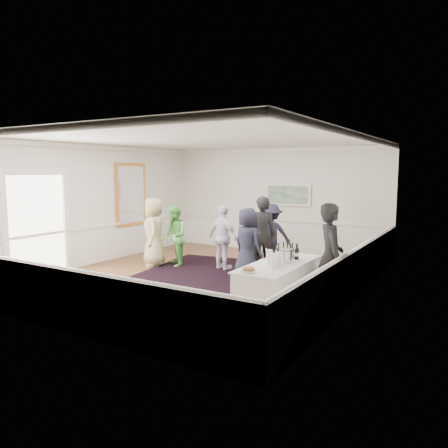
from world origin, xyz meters
The scene contains 23 objects.
floor centered at (0.00, 0.00, 0.00)m, with size 8.00×8.00×0.00m, color brown.
ceiling centered at (0.00, 0.00, 3.20)m, with size 7.00×8.00×0.02m, color white.
wall_left centered at (-3.50, 0.00, 1.60)m, with size 0.02×8.00×3.20m, color white.
wall_right centered at (3.50, 0.00, 1.60)m, with size 0.02×8.00×3.20m, color white.
wall_back centered at (0.00, 4.00, 1.60)m, with size 7.00×0.02×3.20m, color white.
wall_front centered at (0.00, -4.00, 1.60)m, with size 7.00×0.02×3.20m, color white.
wainscoting centered at (0.00, 0.00, 0.50)m, with size 7.00×8.00×1.00m, color white, non-canonical shape.
mirror centered at (-3.45, 1.30, 1.80)m, with size 0.05×1.25×1.85m.
doorway centered at (-3.45, -1.90, 1.42)m, with size 0.10×1.78×2.56m.
landscape_painting centered at (0.40, 3.95, 1.78)m, with size 1.44×0.06×0.66m.
area_rug centered at (-0.17, 0.31, 0.01)m, with size 3.11×4.08×0.02m, color black.
serving_table centered at (2.47, -1.33, 0.44)m, with size 0.83×2.17×0.88m.
bartender centered at (3.20, -0.72, 0.97)m, with size 0.71×0.46×1.94m, color black.
guest_tan centered at (-1.91, 0.46, 0.90)m, with size 0.88×0.57×1.81m, color tan.
guest_green centered at (-1.40, 0.69, 0.80)m, with size 0.78×0.61×1.60m, color #55B548.
guest_lilac centered at (-0.11, 1.03, 0.82)m, with size 0.97×0.40×1.65m, color silver.
guest_dark_a centered at (0.73, 2.07, 0.82)m, with size 1.06×0.61×1.64m, color #1C1D2F.
guest_dark_b centered at (0.92, 1.14, 0.95)m, with size 0.69×0.45×1.90m, color black.
guest_navy centered at (0.83, 0.55, 0.83)m, with size 0.81×0.53×1.66m, color #1C1D2F.
wine_bottles centered at (2.46, -0.86, 1.03)m, with size 0.40×0.24×0.31m.
juice_pitchers centered at (2.47, -1.56, 1.00)m, with size 0.42×0.58×0.24m.
ice_bucket centered at (2.54, -1.19, 0.99)m, with size 0.26×0.26×0.24m, color silver.
nut_bowl centered at (2.34, -2.24, 0.91)m, with size 0.25×0.25×0.08m.
Camera 1 is at (5.53, -8.32, 2.51)m, focal length 35.00 mm.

